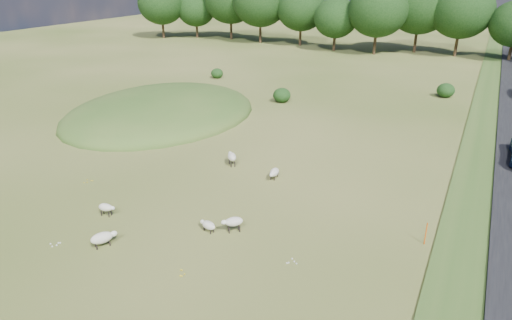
% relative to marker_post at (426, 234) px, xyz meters
% --- Properties ---
extents(ground, '(160.00, 160.00, 0.00)m').
position_rel_marker_post_xyz_m(ground, '(-13.16, 19.65, -0.60)').
color(ground, '#3A5219').
rests_on(ground, ground).
extents(mound, '(16.00, 20.00, 4.00)m').
position_rel_marker_post_xyz_m(mound, '(-25.16, 11.65, -0.60)').
color(mound, '#33561E').
rests_on(mound, ground).
extents(treeline, '(96.28, 14.66, 11.70)m').
position_rel_marker_post_xyz_m(treeline, '(-14.21, 55.09, 5.97)').
color(treeline, black).
rests_on(treeline, ground).
extents(shrubs, '(27.79, 11.39, 1.49)m').
position_rel_marker_post_xyz_m(shrubs, '(-13.45, 25.75, 0.11)').
color(shrubs, black).
rests_on(shrubs, ground).
extents(marker_post, '(0.06, 0.06, 1.20)m').
position_rel_marker_post_xyz_m(marker_post, '(0.00, 0.00, 0.00)').
color(marker_post, '#D8590C').
rests_on(marker_post, ground).
extents(sheep_0, '(1.07, 0.65, 0.59)m').
position_rel_marker_post_xyz_m(sheep_0, '(-10.10, -3.82, -0.23)').
color(sheep_0, beige).
rests_on(sheep_0, ground).
extents(sheep_1, '(0.60, 1.21, 0.69)m').
position_rel_marker_post_xyz_m(sheep_1, '(-9.79, 3.54, -0.17)').
color(sheep_1, beige).
rests_on(sheep_1, ground).
extents(sheep_2, '(1.04, 0.56, 0.73)m').
position_rel_marker_post_xyz_m(sheep_2, '(-15.94, -4.98, -0.09)').
color(sheep_2, beige).
rests_on(sheep_2, ground).
extents(sheep_3, '(1.10, 1.02, 0.83)m').
position_rel_marker_post_xyz_m(sheep_3, '(-8.95, -3.25, -0.02)').
color(sheep_3, beige).
rests_on(sheep_3, ground).
extents(sheep_4, '(1.03, 1.33, 0.75)m').
position_rel_marker_post_xyz_m(sheep_4, '(-13.93, -7.29, -0.12)').
color(sheep_4, beige).
rests_on(sheep_4, ground).
extents(sheep_5, '(1.12, 1.19, 0.90)m').
position_rel_marker_post_xyz_m(sheep_5, '(-13.30, 4.19, 0.03)').
color(sheep_5, beige).
rests_on(sheep_5, ground).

